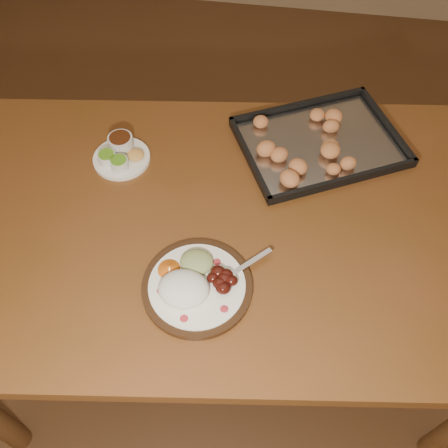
# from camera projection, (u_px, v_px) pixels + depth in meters

# --- Properties ---
(ground) EXTENTS (4.00, 4.00, 0.00)m
(ground) POSITION_uv_depth(u_px,v_px,m) (233.00, 278.00, 2.03)
(ground) COLOR #57351E
(ground) RESTS_ON ground
(dining_table) EXTENTS (1.60, 1.09, 0.75)m
(dining_table) POSITION_uv_depth(u_px,v_px,m) (226.00, 241.00, 1.36)
(dining_table) COLOR brown
(dining_table) RESTS_ON ground
(dinner_plate) EXTENTS (0.29, 0.26, 0.06)m
(dinner_plate) POSITION_uv_depth(u_px,v_px,m) (195.00, 284.00, 1.15)
(dinner_plate) COLOR black
(dinner_plate) RESTS_ON dining_table
(condiment_saucer) EXTENTS (0.16, 0.16, 0.05)m
(condiment_saucer) POSITION_uv_depth(u_px,v_px,m) (120.00, 154.00, 1.38)
(condiment_saucer) COLOR white
(condiment_saucer) RESTS_ON dining_table
(baking_tray) EXTENTS (0.54, 0.49, 0.05)m
(baking_tray) POSITION_uv_depth(u_px,v_px,m) (320.00, 141.00, 1.42)
(baking_tray) COLOR black
(baking_tray) RESTS_ON dining_table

